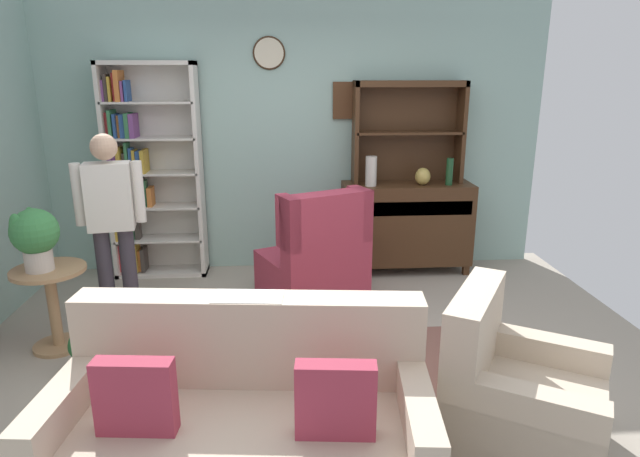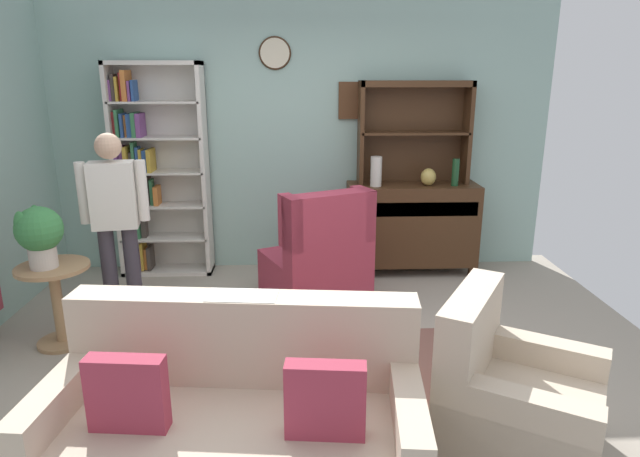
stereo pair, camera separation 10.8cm
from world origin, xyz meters
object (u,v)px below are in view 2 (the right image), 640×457
bottle_wine (455,172)px  potted_plant_large (39,233)px  book_stack (252,325)px  person_reading (116,217)px  sideboard (411,224)px  vase_round (428,177)px  armchair_floral (512,403)px  bookshelf (154,172)px  vase_tall (376,171)px  potted_plant_small (86,344)px  coffee_table (266,334)px  plant_stand (57,296)px  sideboard_hutch (414,118)px  wingback_chair (319,262)px  couch_floral (236,427)px

bottle_wine → potted_plant_large: (-3.39, -1.41, -0.16)m
potted_plant_large → book_stack: bearing=-22.1°
person_reading → potted_plant_large: bearing=-136.9°
sideboard → vase_round: vase_round is taller
armchair_floral → potted_plant_large: bearing=156.7°
bookshelf → potted_plant_large: size_ratio=4.63×
vase_tall → person_reading: size_ratio=0.19×
vase_tall → bottle_wine: vase_tall is taller
armchair_floral → potted_plant_small: size_ratio=3.77×
vase_round → potted_plant_small: (-2.78, -1.74, -0.84)m
vase_round → coffee_table: size_ratio=0.21×
bookshelf → plant_stand: size_ratio=3.32×
sideboard_hutch → person_reading: size_ratio=0.71×
bookshelf → wingback_chair: 1.94m
potted_plant_large → potted_plant_small: size_ratio=1.62×
bookshelf → armchair_floral: bearing=-48.2°
sideboard → coffee_table: 2.48m
couch_floral → book_stack: size_ratio=10.62×
wingback_chair → potted_plant_large: size_ratio=2.32×
plant_stand → person_reading: size_ratio=0.41×
potted_plant_large → bookshelf: bearing=75.0°
wingback_chair → vase_tall: bearing=50.1°
vase_round → potted_plant_large: size_ratio=0.38×
vase_round → book_stack: vase_round is taller
vase_round → wingback_chair: vase_round is taller
armchair_floral → coffee_table: bearing=151.7°
sideboard_hutch → vase_tall: (-0.39, -0.19, -0.49)m
bookshelf → plant_stand: bookshelf is taller
sideboard → plant_stand: bearing=-153.6°
sideboard → wingback_chair: wingback_chair is taller
sideboard_hutch → potted_plant_large: size_ratio=2.43×
sideboard_hutch → coffee_table: bearing=-122.2°
wingback_chair → person_reading: person_reading is taller
bottle_wine → wingback_chair: size_ratio=0.25×
person_reading → armchair_floral: bearing=-33.1°
wingback_chair → sideboard_hutch: bearing=42.3°
vase_round → bottle_wine: bottle_wine is taller
couch_floral → potted_plant_small: (-1.18, 1.18, -0.15)m
bottle_wine → book_stack: bottle_wine is taller
book_stack → potted_plant_large: bearing=157.9°
vase_round → person_reading: size_ratio=0.11×
bookshelf → potted_plant_large: (-0.42, -1.59, -0.15)m
couch_floral → coffee_table: 0.92m
wingback_chair → book_stack: wingback_chair is taller
armchair_floral → couch_floral: bearing=-172.8°
bookshelf → vase_round: bearing=-3.2°
sideboard_hutch → plant_stand: bearing=-152.0°
armchair_floral → sideboard: bearing=89.8°
bottle_wine → potted_plant_small: bottle_wine is taller
book_stack → person_reading: bearing=138.1°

